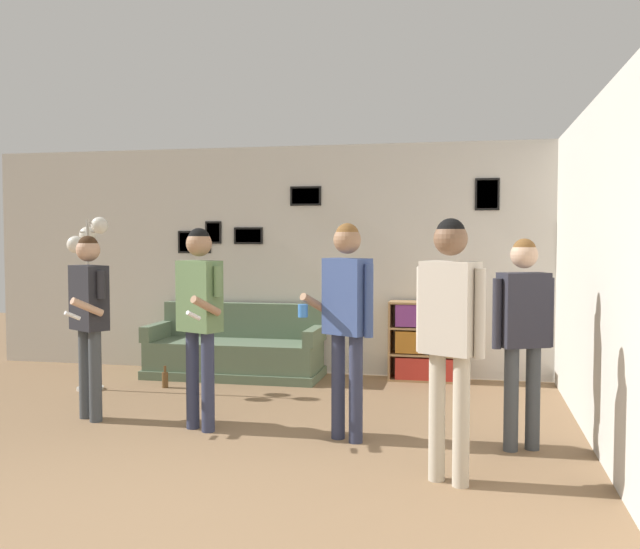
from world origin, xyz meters
TOP-DOWN VIEW (x-y plane):
  - ground_plane at (0.00, 0.00)m, footprint 20.00×20.00m
  - wall_back at (-0.00, 4.83)m, footprint 8.09×0.08m
  - wall_right at (2.88, 2.40)m, footprint 0.06×7.20m
  - couch at (-0.75, 4.40)m, footprint 2.03×0.80m
  - bookshelf at (1.45, 4.61)m, footprint 0.87×0.30m
  - floor_lamp at (-2.03, 3.38)m, footprint 0.39×0.42m
  - person_player_foreground_left at (-1.38, 2.25)m, footprint 0.44×0.59m
  - person_player_foreground_center at (-0.30, 2.13)m, footprint 0.46×0.58m
  - person_watcher_holding_cup at (0.96, 2.08)m, footprint 0.59×0.36m
  - person_spectator_near_bookshelf at (1.79, 1.25)m, footprint 0.45×0.35m
  - person_spectator_far_right at (2.31, 2.11)m, footprint 0.46×0.33m
  - bottle_on_floor at (-1.29, 3.65)m, footprint 0.07×0.07m

SIDE VIEW (x-z plane):
  - ground_plane at x=0.00m, z-range 0.00..0.00m
  - bottle_on_floor at x=-1.29m, z-range -0.03..0.21m
  - couch at x=-0.75m, z-range -0.14..0.70m
  - bookshelf at x=1.45m, z-range 0.00..0.89m
  - person_spectator_far_right at x=2.31m, z-range 0.18..1.79m
  - person_player_foreground_left at x=-1.38m, z-range 0.18..1.82m
  - person_player_foreground_center at x=-0.30m, z-range 0.20..1.90m
  - person_watcher_holding_cup at x=0.96m, z-range 0.21..1.94m
  - person_spectator_near_bookshelf at x=1.79m, z-range 0.21..1.95m
  - wall_right at x=2.88m, z-range 0.00..2.70m
  - wall_back at x=0.00m, z-range 0.00..2.70m
  - floor_lamp at x=-2.03m, z-range 0.49..2.32m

